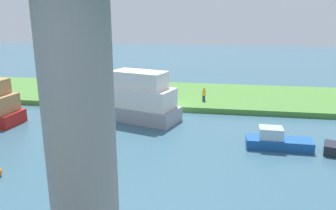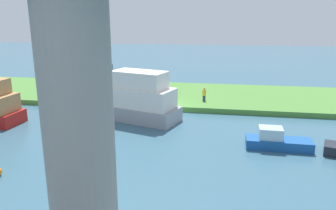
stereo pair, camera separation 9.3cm
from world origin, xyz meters
name	(u,v)px [view 1 (the left image)]	position (x,y,z in m)	size (l,w,h in m)	color
ground_plane	(160,111)	(0.00, 0.00, 0.00)	(160.00, 160.00, 0.00)	#386075
grassy_bank	(170,95)	(0.00, -6.00, 0.25)	(80.00, 12.00, 0.50)	#4C8438
bridge_pylon	(79,116)	(-0.46, 18.62, 5.09)	(2.73, 2.73, 10.17)	#9E998E
person_on_bank	(204,94)	(-3.98, -2.85, 1.20)	(0.38, 0.38, 1.39)	#2D334C
mooring_post	(151,98)	(1.12, -1.01, 0.99)	(0.20, 0.20, 0.98)	brown
pontoon_yellow	(277,141)	(-9.64, 7.70, 0.52)	(4.40, 1.63, 1.46)	#195199
motorboat_white	(131,99)	(2.09, 2.66, 1.75)	(9.73, 5.67, 4.72)	#99999E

